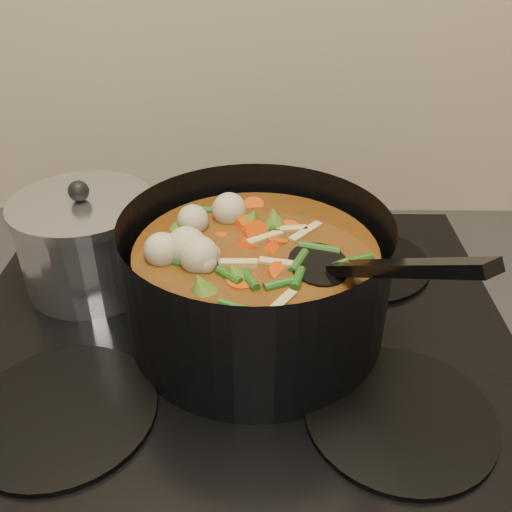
{
  "coord_description": "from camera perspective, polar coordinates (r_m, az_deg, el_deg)",
  "views": [
    {
      "loc": [
        0.03,
        1.43,
        1.35
      ],
      "look_at": [
        0.02,
        1.93,
        1.03
      ],
      "focal_mm": 40.0,
      "sensor_mm": 36.0,
      "label": 1
    }
  ],
  "objects": [
    {
      "name": "stovetop",
      "position": [
        0.66,
        -1.99,
        -7.67
      ],
      "size": [
        0.62,
        0.54,
        0.03
      ],
      "color": "black",
      "rests_on": "counter"
    },
    {
      "name": "stockpot",
      "position": [
        0.61,
        0.05,
        -2.53
      ],
      "size": [
        0.36,
        0.37,
        0.21
      ],
      "rotation": [
        0.0,
        0.0,
        0.38
      ],
      "color": "black",
      "rests_on": "stovetop"
    },
    {
      "name": "saucepan",
      "position": [
        0.73,
        -16.44,
        1.39
      ],
      "size": [
        0.17,
        0.17,
        0.14
      ],
      "rotation": [
        0.0,
        0.0,
        -0.39
      ],
      "color": "silver",
      "rests_on": "stovetop"
    }
  ]
}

